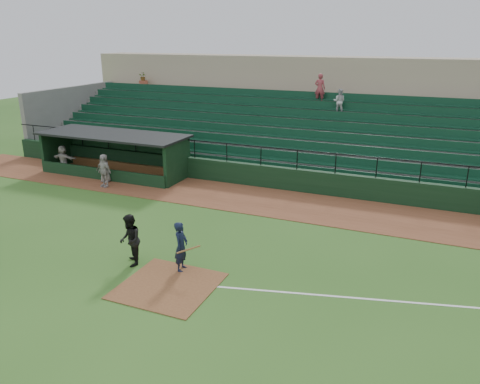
% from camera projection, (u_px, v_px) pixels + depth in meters
% --- Properties ---
extents(ground, '(90.00, 90.00, 0.00)m').
position_uv_depth(ground, '(183.00, 273.00, 16.13)').
color(ground, '#2F5C1E').
rests_on(ground, ground).
extents(warning_track, '(40.00, 4.00, 0.03)m').
position_uv_depth(warning_track, '(264.00, 201.00, 23.11)').
color(warning_track, brown).
rests_on(warning_track, ground).
extents(home_plate_dirt, '(3.00, 3.00, 0.03)m').
position_uv_depth(home_plate_dirt, '(168.00, 286.00, 15.26)').
color(home_plate_dirt, brown).
rests_on(home_plate_dirt, ground).
extents(foul_line, '(17.49, 4.44, 0.01)m').
position_uv_depth(foul_line, '(433.00, 304.00, 14.21)').
color(foul_line, white).
rests_on(foul_line, ground).
extents(stadium_structure, '(38.00, 13.08, 6.40)m').
position_uv_depth(stadium_structure, '(310.00, 126.00, 29.77)').
color(stadium_structure, black).
rests_on(stadium_structure, ground).
extents(dugout, '(8.90, 3.20, 2.42)m').
position_uv_depth(dugout, '(119.00, 150.00, 27.68)').
color(dugout, black).
rests_on(dugout, ground).
extents(batter_at_plate, '(1.05, 0.72, 1.79)m').
position_uv_depth(batter_at_plate, '(181.00, 247.00, 16.03)').
color(batter_at_plate, black).
rests_on(batter_at_plate, ground).
extents(umpire, '(1.11, 1.16, 1.88)m').
position_uv_depth(umpire, '(130.00, 240.00, 16.42)').
color(umpire, black).
rests_on(umpire, ground).
extents(dugout_player_a, '(1.06, 0.56, 1.72)m').
position_uv_depth(dugout_player_a, '(104.00, 171.00, 25.00)').
color(dugout_player_a, '#ADA8A2').
rests_on(dugout_player_a, warning_track).
extents(dugout_player_b, '(0.83, 0.60, 1.57)m').
position_uv_depth(dugout_player_b, '(104.00, 168.00, 25.91)').
color(dugout_player_b, '#99938F').
rests_on(dugout_player_b, warning_track).
extents(dugout_player_c, '(1.58, 0.58, 1.68)m').
position_uv_depth(dugout_player_c, '(63.00, 159.00, 27.52)').
color(dugout_player_c, '#9E9994').
rests_on(dugout_player_c, warning_track).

